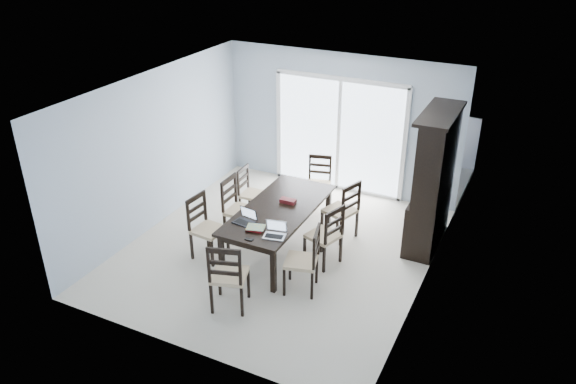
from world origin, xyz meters
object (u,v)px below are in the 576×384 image
object	(u,v)px
chair_left_far	(249,187)
chair_right_mid	(328,230)
chair_left_near	(203,220)
laptop_silver	(274,234)
chair_end_near	(227,270)
chair_right_near	(308,254)
chair_end_far	(319,176)
chair_left_mid	(236,202)
cell_phone	(249,239)
game_box	(288,201)
hot_tub	(316,139)
dining_table	(279,212)
laptop_dark	(244,220)
china_hutch	(433,182)
chair_right_far	(345,205)

from	to	relation	value
chair_left_far	chair_right_mid	xyz separation A→B (m)	(1.82, -0.83, 0.06)
chair_left_near	laptop_silver	size ratio (longest dim) A/B	3.44
chair_right_mid	chair_end_near	distance (m)	1.76
chair_right_near	chair_end_near	xyz separation A→B (m)	(-0.76, -0.87, 0.03)
chair_left_far	chair_end_far	size ratio (longest dim) A/B	0.95
chair_left_near	chair_right_mid	xyz separation A→B (m)	(1.81, 0.58, -0.01)
chair_left_near	chair_left_mid	bearing A→B (deg)	172.76
laptop_silver	cell_phone	world-z (taller)	laptop_silver
laptop_silver	game_box	bearing A→B (deg)	93.43
chair_left_near	hot_tub	world-z (taller)	chair_left_near
chair_left_far	dining_table	bearing A→B (deg)	48.83
laptop_dark	hot_tub	distance (m)	4.26
china_hutch	laptop_dark	xyz separation A→B (m)	(-2.27, -1.88, -0.27)
china_hutch	chair_end_near	bearing A→B (deg)	-124.26
chair_right_far	laptop_dark	xyz separation A→B (m)	(-1.05, -1.39, 0.18)
chair_right_mid	hot_tub	bearing A→B (deg)	43.93
chair_right_near	chair_right_mid	distance (m)	0.71
chair_right_far	hot_tub	distance (m)	3.30
chair_left_far	chair_right_near	distance (m)	2.38
chair_end_far	game_box	xyz separation A→B (m)	(0.09, -1.44, 0.21)
china_hutch	laptop_silver	xyz separation A→B (m)	(-1.70, -2.03, -0.27)
chair_left_mid	laptop_dark	world-z (taller)	chair_left_mid
chair_left_near	chair_left_mid	size ratio (longest dim) A/B	0.97
chair_right_mid	hot_tub	distance (m)	4.02
chair_end_far	dining_table	bearing A→B (deg)	76.20
chair_right_near	chair_end_far	xyz separation A→B (m)	(-0.87, 2.41, -0.03)
chair_left_near	laptop_dark	bearing A→B (deg)	94.99
chair_right_far	laptop_dark	size ratio (longest dim) A/B	3.67
chair_left_near	chair_left_far	size ratio (longest dim) A/B	1.13
china_hutch	chair_end_near	distance (m)	3.50
chair_left_far	chair_end_near	size ratio (longest dim) A/B	0.86
laptop_silver	laptop_dark	bearing A→B (deg)	153.38
chair_left_near	hot_tub	bearing A→B (deg)	-175.45
chair_right_near	chair_right_mid	world-z (taller)	chair_right_near
china_hutch	chair_end_near	xyz separation A→B (m)	(-1.95, -2.87, -0.43)
chair_end_far	hot_tub	world-z (taller)	chair_end_far
china_hutch	cell_phone	distance (m)	3.01
chair_left_far	chair_end_far	distance (m)	1.29
chair_right_mid	chair_end_near	world-z (taller)	chair_end_near
chair_right_near	chair_end_far	bearing A→B (deg)	5.82
chair_end_far	hot_tub	distance (m)	2.11
chair_end_far	hot_tub	bearing A→B (deg)	-80.16
laptop_dark	chair_left_far	bearing A→B (deg)	125.87
hot_tub	chair_right_mid	bearing A→B (deg)	-64.02
chair_right_near	hot_tub	world-z (taller)	chair_right_near
chair_right_near	china_hutch	bearing A→B (deg)	-44.68
china_hutch	chair_end_near	world-z (taller)	china_hutch
china_hutch	chair_end_far	xyz separation A→B (m)	(-2.06, 0.41, -0.50)
chair_right_mid	dining_table	bearing A→B (deg)	104.99
china_hutch	cell_phone	size ratio (longest dim) A/B	19.16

